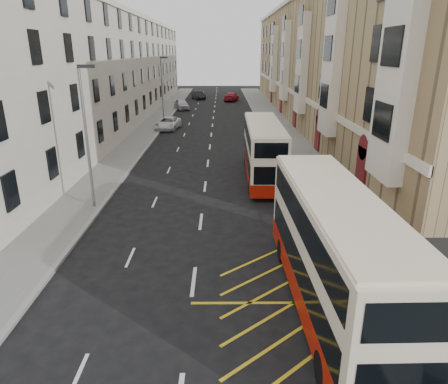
{
  "coord_description": "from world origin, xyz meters",
  "views": [
    {
      "loc": [
        1.15,
        -10.04,
        8.82
      ],
      "look_at": [
        1.26,
        7.65,
        2.55
      ],
      "focal_mm": 32.0,
      "sensor_mm": 36.0,
      "label": 1
    }
  ],
  "objects_px": {
    "double_decker_front": "(333,253)",
    "car_dark": "(198,95)",
    "double_decker_rear": "(263,150)",
    "pedestrian_mid": "(426,258)",
    "car_silver": "(182,104)",
    "white_van": "(168,123)",
    "street_lamp_near": "(87,131)",
    "car_red": "(231,97)",
    "street_lamp_far": "(162,86)",
    "pedestrian_far": "(377,272)"
  },
  "relations": [
    {
      "from": "white_van",
      "to": "street_lamp_near",
      "type": "bearing_deg",
      "value": -85.49
    },
    {
      "from": "double_decker_rear",
      "to": "pedestrian_mid",
      "type": "xyz_separation_m",
      "value": [
        5.21,
        -13.76,
        -1.11
      ]
    },
    {
      "from": "double_decker_rear",
      "to": "car_dark",
      "type": "relative_size",
      "value": 2.23
    },
    {
      "from": "car_red",
      "to": "double_decker_front",
      "type": "bearing_deg",
      "value": 103.71
    },
    {
      "from": "car_silver",
      "to": "pedestrian_mid",
      "type": "bearing_deg",
      "value": -90.17
    },
    {
      "from": "pedestrian_mid",
      "to": "car_red",
      "type": "distance_m",
      "value": 61.93
    },
    {
      "from": "street_lamp_far",
      "to": "double_decker_front",
      "type": "bearing_deg",
      "value": -74.07
    },
    {
      "from": "double_decker_front",
      "to": "car_silver",
      "type": "relative_size",
      "value": 2.34
    },
    {
      "from": "car_dark",
      "to": "car_red",
      "type": "xyz_separation_m",
      "value": [
        6.29,
        -2.78,
        0.01
      ]
    },
    {
      "from": "pedestrian_far",
      "to": "white_van",
      "type": "bearing_deg",
      "value": -59.5
    },
    {
      "from": "pedestrian_mid",
      "to": "car_dark",
      "type": "height_order",
      "value": "pedestrian_mid"
    },
    {
      "from": "car_red",
      "to": "car_silver",
      "type": "bearing_deg",
      "value": 66.24
    },
    {
      "from": "double_decker_front",
      "to": "pedestrian_far",
      "type": "bearing_deg",
      "value": 15.38
    },
    {
      "from": "double_decker_front",
      "to": "pedestrian_mid",
      "type": "height_order",
      "value": "double_decker_front"
    },
    {
      "from": "white_van",
      "to": "car_red",
      "type": "xyz_separation_m",
      "value": [
        8.19,
        28.35,
        0.07
      ]
    },
    {
      "from": "pedestrian_far",
      "to": "car_dark",
      "type": "relative_size",
      "value": 0.42
    },
    {
      "from": "car_silver",
      "to": "car_dark",
      "type": "relative_size",
      "value": 1.02
    },
    {
      "from": "car_silver",
      "to": "street_lamp_near",
      "type": "bearing_deg",
      "value": -107.89
    },
    {
      "from": "street_lamp_far",
      "to": "car_red",
      "type": "bearing_deg",
      "value": 68.47
    },
    {
      "from": "double_decker_rear",
      "to": "car_red",
      "type": "xyz_separation_m",
      "value": [
        -1.15,
        47.84,
        -1.31
      ]
    },
    {
      "from": "street_lamp_near",
      "to": "double_decker_front",
      "type": "xyz_separation_m",
      "value": [
        11.35,
        -9.76,
        -2.41
      ]
    },
    {
      "from": "pedestrian_mid",
      "to": "car_red",
      "type": "bearing_deg",
      "value": 66.77
    },
    {
      "from": "double_decker_front",
      "to": "street_lamp_near",
      "type": "bearing_deg",
      "value": 138.24
    },
    {
      "from": "pedestrian_mid",
      "to": "double_decker_front",
      "type": "bearing_deg",
      "value": 173.64
    },
    {
      "from": "pedestrian_far",
      "to": "pedestrian_mid",
      "type": "bearing_deg",
      "value": -141.64
    },
    {
      "from": "street_lamp_far",
      "to": "pedestrian_far",
      "type": "xyz_separation_m",
      "value": [
        13.21,
        -39.21,
        -3.52
      ]
    },
    {
      "from": "street_lamp_near",
      "to": "double_decker_front",
      "type": "distance_m",
      "value": 15.16
    },
    {
      "from": "double_decker_rear",
      "to": "car_silver",
      "type": "height_order",
      "value": "double_decker_rear"
    },
    {
      "from": "street_lamp_near",
      "to": "car_red",
      "type": "bearing_deg",
      "value": 80.13
    },
    {
      "from": "double_decker_front",
      "to": "pedestrian_mid",
      "type": "relative_size",
      "value": 6.59
    },
    {
      "from": "car_dark",
      "to": "street_lamp_far",
      "type": "bearing_deg",
      "value": -117.2
    },
    {
      "from": "street_lamp_far",
      "to": "car_red",
      "type": "distance_m",
      "value": 25.74
    },
    {
      "from": "white_van",
      "to": "car_silver",
      "type": "distance_m",
      "value": 16.94
    },
    {
      "from": "car_silver",
      "to": "double_decker_front",
      "type": "bearing_deg",
      "value": -95.24
    },
    {
      "from": "double_decker_front",
      "to": "car_dark",
      "type": "distance_m",
      "value": 66.74
    },
    {
      "from": "street_lamp_far",
      "to": "double_decker_front",
      "type": "xyz_separation_m",
      "value": [
        11.35,
        -39.76,
        -2.41
      ]
    },
    {
      "from": "street_lamp_far",
      "to": "white_van",
      "type": "height_order",
      "value": "street_lamp_far"
    },
    {
      "from": "double_decker_front",
      "to": "car_dark",
      "type": "bearing_deg",
      "value": 96.07
    },
    {
      "from": "car_silver",
      "to": "car_dark",
      "type": "height_order",
      "value": "car_silver"
    },
    {
      "from": "pedestrian_far",
      "to": "car_dark",
      "type": "xyz_separation_m",
      "value": [
        -10.16,
        65.66,
        -0.35
      ]
    },
    {
      "from": "car_silver",
      "to": "car_dark",
      "type": "distance_m",
      "value": 14.31
    },
    {
      "from": "double_decker_rear",
      "to": "car_dark",
      "type": "height_order",
      "value": "double_decker_rear"
    },
    {
      "from": "street_lamp_near",
      "to": "double_decker_front",
      "type": "relative_size",
      "value": 0.73
    },
    {
      "from": "double_decker_rear",
      "to": "street_lamp_near",
      "type": "bearing_deg",
      "value": -149.96
    },
    {
      "from": "white_van",
      "to": "pedestrian_mid",
      "type": "bearing_deg",
      "value": -59.26
    },
    {
      "from": "street_lamp_far",
      "to": "pedestrian_mid",
      "type": "xyz_separation_m",
      "value": [
        15.7,
        -37.93,
        -3.65
      ]
    },
    {
      "from": "white_van",
      "to": "car_silver",
      "type": "bearing_deg",
      "value": 97.11
    },
    {
      "from": "street_lamp_far",
      "to": "white_van",
      "type": "distance_m",
      "value": 6.22
    },
    {
      "from": "street_lamp_far",
      "to": "pedestrian_mid",
      "type": "height_order",
      "value": "street_lamp_far"
    },
    {
      "from": "street_lamp_far",
      "to": "car_silver",
      "type": "relative_size",
      "value": 1.7
    }
  ]
}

